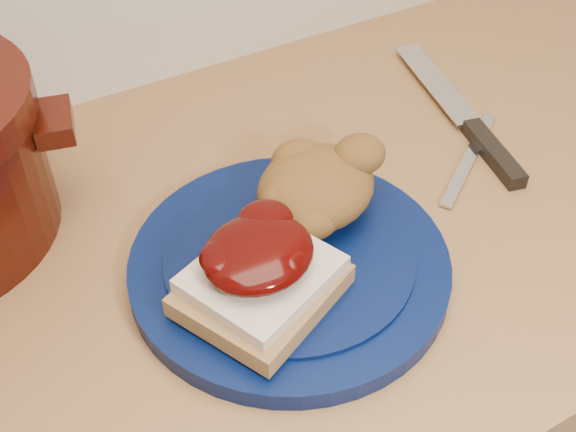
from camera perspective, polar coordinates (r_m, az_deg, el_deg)
plate at (r=0.66m, az=0.11°, el=-3.88°), size 0.37×0.37×0.02m
sandwich at (r=0.60m, az=-2.22°, el=-4.49°), size 0.16×0.15×0.06m
stuffing_mound at (r=0.67m, az=2.23°, el=2.27°), size 0.15×0.14×0.06m
chef_knife at (r=0.84m, az=14.68°, el=6.42°), size 0.09×0.29×0.02m
butter_knife at (r=0.81m, az=14.11°, el=4.45°), size 0.15×0.11×0.00m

